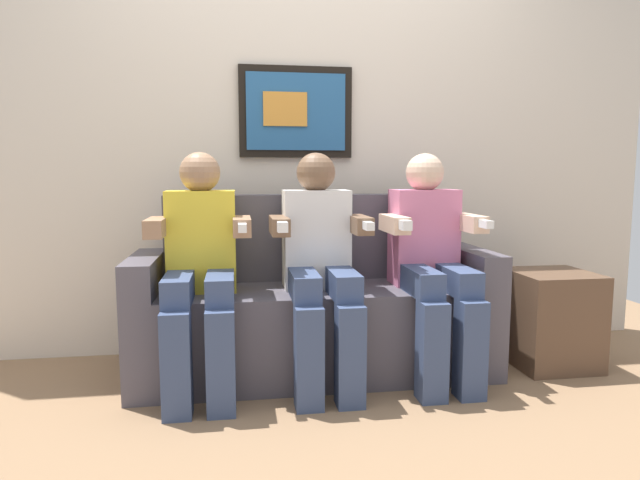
% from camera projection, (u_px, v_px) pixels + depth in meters
% --- Properties ---
extents(ground_plane, '(5.44, 5.44, 0.00)m').
position_uv_depth(ground_plane, '(325.00, 396.00, 2.49)').
color(ground_plane, '#8C6B4C').
extents(back_wall_assembly, '(4.19, 0.10, 2.60)m').
position_uv_depth(back_wall_assembly, '(303.00, 122.00, 3.08)').
color(back_wall_assembly, beige).
rests_on(back_wall_assembly, ground_plane).
extents(couch, '(1.79, 0.58, 0.90)m').
position_uv_depth(couch, '(315.00, 311.00, 2.77)').
color(couch, '#514C56').
rests_on(couch, ground_plane).
extents(person_on_left, '(0.46, 0.56, 1.11)m').
position_uv_depth(person_on_left, '(201.00, 262.00, 2.48)').
color(person_on_left, yellow).
rests_on(person_on_left, ground_plane).
extents(person_in_middle, '(0.46, 0.56, 1.11)m').
position_uv_depth(person_in_middle, '(320.00, 260.00, 2.57)').
color(person_in_middle, white).
rests_on(person_in_middle, ground_plane).
extents(person_on_right, '(0.46, 0.56, 1.11)m').
position_uv_depth(person_on_right, '(431.00, 257.00, 2.65)').
color(person_on_right, pink).
rests_on(person_on_right, ground_plane).
extents(side_table_right, '(0.40, 0.40, 0.50)m').
position_uv_depth(side_table_right, '(551.00, 319.00, 2.86)').
color(side_table_right, brown).
rests_on(side_table_right, ground_plane).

